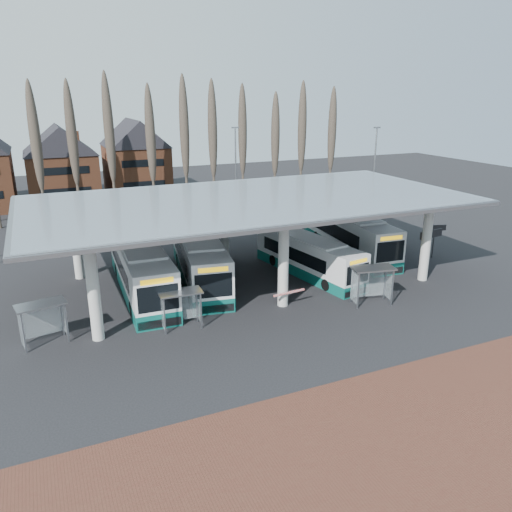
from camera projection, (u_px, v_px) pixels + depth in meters
name	position (u px, v px, depth m)	size (l,w,h in m)	color
ground	(300.00, 320.00, 31.50)	(140.00, 140.00, 0.00)	black
brick_strip	(437.00, 432.00, 21.07)	(70.00, 10.00, 0.03)	#502D20
station_canopy	(250.00, 206.00, 36.68)	(32.00, 16.00, 6.34)	#BABAB5
poplar_row	(165.00, 137.00, 57.44)	(45.10, 1.10, 14.50)	#473D33
townhouse_row	(19.00, 158.00, 61.82)	(36.80, 10.30, 12.25)	brown
lamp_post_b	(236.00, 172.00, 54.73)	(0.80, 0.16, 10.17)	slate
lamp_post_c	(374.00, 172.00, 54.90)	(0.80, 0.16, 10.17)	slate
bus_0	(141.00, 268.00, 35.57)	(3.38, 13.28, 3.66)	silver
bus_1	(199.00, 259.00, 37.76)	(4.89, 13.21, 3.59)	silver
bus_2	(308.00, 256.00, 39.07)	(4.05, 11.21, 3.05)	silver
bus_3	(348.00, 234.00, 44.42)	(3.91, 13.18, 3.61)	silver
shelter_0	(41.00, 314.00, 28.08)	(2.86, 1.79, 2.47)	gray
shelter_1	(180.00, 301.00, 30.00)	(2.63, 1.41, 2.39)	gray
shelter_2	(372.00, 277.00, 33.43)	(3.06, 1.98, 2.62)	gray
info_sign_0	(431.00, 237.00, 38.69)	(2.37, 0.45, 3.54)	black
info_sign_1	(435.00, 230.00, 42.60)	(1.92, 0.64, 2.92)	black
barrier	(288.00, 293.00, 33.19)	(2.42, 0.78, 1.21)	black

